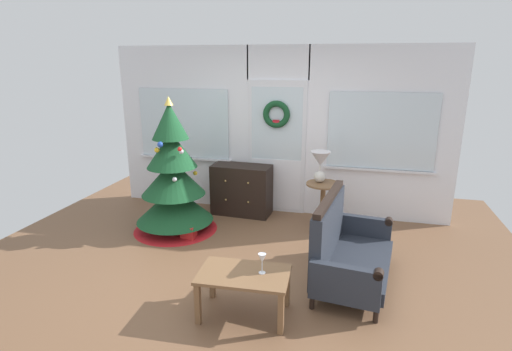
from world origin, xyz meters
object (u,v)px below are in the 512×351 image
Objects in this scene: christmas_tree at (173,184)px; table_lamp at (320,163)px; settee_sofa at (345,249)px; wine_glass at (262,259)px; dresser_cabinet at (242,190)px; coffee_table at (244,279)px; gift_box at (189,232)px; side_table at (323,197)px.

table_lamp is at bearing 16.31° from christmas_tree.
settee_sofa is 7.56× the size of wine_glass.
dresser_cabinet is at bearing 48.38° from christmas_tree.
dresser_cabinet is 2.09× the size of table_lamp.
christmas_tree is 9.63× the size of wine_glass.
coffee_table is (0.75, -2.53, -0.02)m from dresser_cabinet.
christmas_tree reaches higher than gift_box.
gift_box is at bearing 164.13° from settee_sofa.
settee_sofa is 1.70× the size of coffee_table.
table_lamp is (1.22, -0.26, 0.57)m from dresser_cabinet.
coffee_table is at bearing -101.50° from table_lamp.
dresser_cabinet is 1.36× the size of side_table.
coffee_table is 4.44× the size of wine_glass.
wine_glass is (-0.30, -2.23, -0.39)m from table_lamp.
settee_sofa is 2.17× the size of side_table.
settee_sofa is at bearing -45.60° from dresser_cabinet.
dresser_cabinet is at bearing 167.81° from table_lamp.
coffee_table is at bearing -135.90° from settee_sofa.
gift_box is (-1.35, 1.41, -0.48)m from wine_glass.
coffee_table is 4.72× the size of gift_box.
wine_glass is at bearing -97.61° from table_lamp.
table_lamp is 2.28m from wine_glass.
wine_glass is (1.66, -1.66, -0.10)m from christmas_tree.
gift_box is (0.31, -0.25, -0.59)m from christmas_tree.
christmas_tree is at bearing 135.06° from wine_glass.
side_table is at bearing 104.86° from settee_sofa.
table_lamp is (1.96, 0.57, 0.28)m from christmas_tree.
table_lamp is at bearing 82.39° from wine_glass.
christmas_tree is at bearing -165.21° from side_table.
table_lamp is at bearing 106.71° from settee_sofa.
settee_sofa is 1.59m from table_lamp.
dresser_cabinet is (0.74, 0.84, -0.29)m from christmas_tree.
table_lamp reaches higher than side_table.
christmas_tree is 2.04× the size of dresser_cabinet.
table_lamp is at bearing 26.47° from gift_box.
table_lamp reaches higher than wine_glass.
table_lamp is 2.40× the size of gift_box.
settee_sofa reaches higher than side_table.
side_table is 2.22m from wine_glass.
table_lamp is 2.39m from coffee_table.
gift_box is (-1.71, -0.78, -0.39)m from side_table.
dresser_cabinet is at bearing 106.58° from coffee_table.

